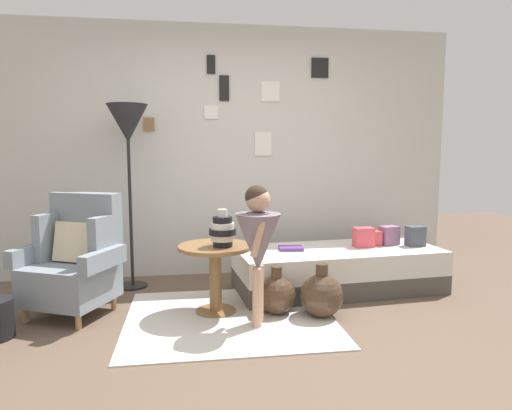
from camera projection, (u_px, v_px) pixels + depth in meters
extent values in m
plane|color=brown|center=(255.00, 347.00, 3.06)|extent=(12.00, 12.00, 0.00)
cube|color=beige|center=(228.00, 152.00, 4.82)|extent=(4.80, 0.10, 2.60)
cube|color=black|center=(224.00, 88.00, 4.68)|extent=(0.10, 0.02, 0.26)
cube|color=gray|center=(224.00, 88.00, 4.68)|extent=(0.08, 0.01, 0.20)
cube|color=white|center=(263.00, 144.00, 4.81)|extent=(0.17, 0.02, 0.25)
cube|color=gray|center=(263.00, 144.00, 4.81)|extent=(0.14, 0.01, 0.19)
cube|color=olive|center=(149.00, 124.00, 4.61)|extent=(0.11, 0.02, 0.13)
cube|color=silver|center=(149.00, 124.00, 4.61)|extent=(0.09, 0.01, 0.10)
cube|color=white|center=(270.00, 92.00, 4.76)|extent=(0.19, 0.02, 0.20)
cube|color=gray|center=(270.00, 92.00, 4.75)|extent=(0.15, 0.01, 0.16)
cube|color=black|center=(211.00, 65.00, 4.64)|extent=(0.09, 0.02, 0.19)
cube|color=silver|center=(211.00, 65.00, 4.63)|extent=(0.07, 0.01, 0.15)
cube|color=white|center=(211.00, 112.00, 4.69)|extent=(0.14, 0.02, 0.13)
cube|color=gray|center=(211.00, 112.00, 4.69)|extent=(0.11, 0.01, 0.11)
cube|color=black|center=(320.00, 68.00, 4.80)|extent=(0.18, 0.02, 0.20)
cube|color=silver|center=(320.00, 68.00, 4.80)|extent=(0.14, 0.01, 0.16)
cube|color=silver|center=(230.00, 318.00, 3.59)|extent=(1.61, 1.44, 0.01)
cylinder|color=tan|center=(26.00, 315.00, 3.50)|extent=(0.04, 0.04, 0.12)
cylinder|color=tan|center=(78.00, 321.00, 3.36)|extent=(0.04, 0.04, 0.12)
cylinder|color=tan|center=(66.00, 297.00, 3.92)|extent=(0.04, 0.04, 0.12)
cylinder|color=tan|center=(114.00, 302.00, 3.79)|extent=(0.04, 0.04, 0.12)
cube|color=gray|center=(70.00, 283.00, 3.62)|extent=(0.78, 0.76, 0.30)
cube|color=gray|center=(86.00, 226.00, 3.78)|extent=(0.60, 0.38, 0.55)
cube|color=gray|center=(50.00, 236.00, 3.74)|extent=(0.20, 0.31, 0.39)
cube|color=gray|center=(104.00, 240.00, 3.59)|extent=(0.20, 0.31, 0.39)
cube|color=gray|center=(33.00, 254.00, 3.67)|extent=(0.30, 0.49, 0.14)
cube|color=gray|center=(103.00, 259.00, 3.48)|extent=(0.30, 0.49, 0.14)
cube|color=beige|center=(77.00, 242.00, 3.67)|extent=(0.40, 0.30, 0.33)
cube|color=#4C4742|center=(337.00, 280.00, 4.32)|extent=(1.96, 0.97, 0.18)
cube|color=silver|center=(338.00, 260.00, 4.30)|extent=(1.96, 0.97, 0.22)
cube|color=#474C56|center=(415.00, 236.00, 4.39)|extent=(0.18, 0.13, 0.19)
cube|color=gray|center=(389.00, 235.00, 4.44)|extent=(0.20, 0.16, 0.18)
cube|color=#D64C56|center=(371.00, 238.00, 4.41)|extent=(0.19, 0.14, 0.14)
cube|color=#D64C56|center=(364.00, 237.00, 4.33)|extent=(0.19, 0.13, 0.19)
cylinder|color=olive|center=(216.00, 311.00, 3.72)|extent=(0.33, 0.33, 0.02)
cylinder|color=olive|center=(215.00, 280.00, 3.69)|extent=(0.10, 0.10, 0.51)
cylinder|color=olive|center=(215.00, 247.00, 3.66)|extent=(0.60, 0.60, 0.03)
cylinder|color=black|center=(223.00, 243.00, 3.60)|extent=(0.16, 0.16, 0.05)
cylinder|color=white|center=(223.00, 238.00, 3.60)|extent=(0.19, 0.19, 0.05)
cylinder|color=black|center=(223.00, 232.00, 3.59)|extent=(0.22, 0.22, 0.05)
cylinder|color=white|center=(223.00, 226.00, 3.59)|extent=(0.19, 0.19, 0.05)
cylinder|color=black|center=(223.00, 220.00, 3.58)|extent=(0.16, 0.16, 0.05)
cylinder|color=white|center=(222.00, 213.00, 3.57)|extent=(0.08, 0.08, 0.06)
cylinder|color=black|center=(133.00, 286.00, 4.42)|extent=(0.28, 0.28, 0.02)
cylinder|color=black|center=(130.00, 201.00, 4.32)|extent=(0.03, 0.03, 1.64)
cone|color=#232328|center=(128.00, 124.00, 4.23)|extent=(0.38, 0.38, 0.36)
cylinder|color=tan|center=(257.00, 298.00, 3.37)|extent=(0.07, 0.07, 0.45)
cylinder|color=tan|center=(259.00, 294.00, 3.46)|extent=(0.07, 0.07, 0.45)
cone|color=slate|center=(258.00, 243.00, 3.37)|extent=(0.34, 0.34, 0.43)
cylinder|color=slate|center=(258.00, 223.00, 3.35)|extent=(0.17, 0.17, 0.16)
cylinder|color=tan|center=(258.00, 237.00, 3.24)|extent=(0.13, 0.08, 0.29)
cylinder|color=tan|center=(263.00, 232.00, 3.47)|extent=(0.13, 0.08, 0.29)
sphere|color=tan|center=(258.00, 200.00, 3.33)|extent=(0.18, 0.18, 0.18)
sphere|color=#38281E|center=(257.00, 197.00, 3.33)|extent=(0.17, 0.17, 0.17)
cube|color=#5E3485|center=(291.00, 248.00, 4.21)|extent=(0.23, 0.18, 0.03)
sphere|color=#473323|center=(277.00, 295.00, 3.67)|extent=(0.31, 0.31, 0.31)
cylinder|color=#473323|center=(277.00, 272.00, 3.64)|extent=(0.09, 0.09, 0.09)
sphere|color=#473323|center=(321.00, 296.00, 3.60)|extent=(0.35, 0.35, 0.35)
cylinder|color=#473323|center=(322.00, 269.00, 3.58)|extent=(0.10, 0.10, 0.09)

